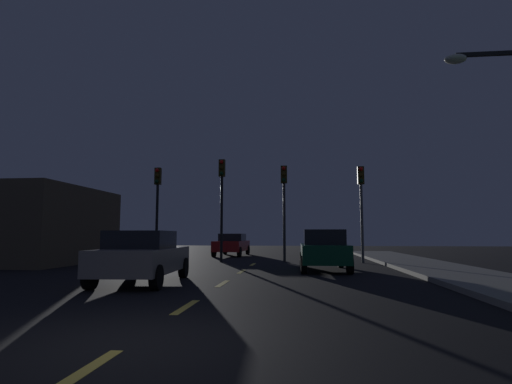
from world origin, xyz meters
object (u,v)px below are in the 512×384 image
Objects in this scene: car_stopped_ahead at (324,250)px; traffic_signal_center_left at (222,190)px; traffic_signal_far_right at (361,195)px; car_adjacent_lane at (143,256)px; traffic_signal_far_left at (157,195)px; car_oncoming_far at (232,244)px; traffic_signal_center_right at (284,194)px; street_lamp_right at (510,140)px.

traffic_signal_center_left is at bearing 137.95° from car_stopped_ahead.
traffic_signal_far_right is 1.13× the size of car_adjacent_lane.
traffic_signal_far_left is at bearing 152.04° from car_stopped_ahead.
traffic_signal_center_left is 7.11m from traffic_signal_far_right.
traffic_signal_far_right is 1.04× the size of car_oncoming_far.
traffic_signal_center_right is (3.24, -0.00, -0.25)m from traffic_signal_center_left.
traffic_signal_center_right is at bearing 110.92° from car_stopped_ahead.
traffic_signal_center_right is 5.46m from car_stopped_ahead.
car_oncoming_far is at bearing 65.76° from traffic_signal_far_left.
car_adjacent_lane is (-7.64, -9.23, -2.61)m from traffic_signal_far_right.
traffic_signal_far_right is 10.36m from car_oncoming_far.
traffic_signal_center_right is at bearing -0.01° from traffic_signal_center_left.
car_oncoming_far is (-0.52, 6.51, -2.94)m from traffic_signal_center_left.
street_lamp_right is at bearing -5.13° from car_adjacent_lane.
street_lamp_right reaches higher than traffic_signal_center_right.
car_oncoming_far is (-7.63, 6.51, -2.63)m from traffic_signal_far_right.
traffic_signal_far_left is at bearing 180.00° from traffic_signal_center_right.
car_stopped_ahead is at bearing 127.50° from street_lamp_right.
traffic_signal_center_left is 1.31× the size of car_stopped_ahead.
street_lamp_right reaches higher than car_adjacent_lane.
traffic_signal_center_left reaches higher than traffic_signal_far_right.
traffic_signal_far_right is 5.59m from car_stopped_ahead.
street_lamp_right reaches higher than car_stopped_ahead.
traffic_signal_far_right is at bearing -0.01° from traffic_signal_center_left.
traffic_signal_far_right reaches higher than car_oncoming_far.
street_lamp_right reaches higher than traffic_signal_center_left.
traffic_signal_center_left is 13.73m from street_lamp_right.
traffic_signal_far_left is 1.02× the size of traffic_signal_far_right.
traffic_signal_far_left is 7.63m from car_oncoming_far.
car_adjacent_lane is 15.74m from car_oncoming_far.
traffic_signal_center_left is at bearing -85.39° from car_oncoming_far.
car_adjacent_lane is (-3.77, -9.23, -2.68)m from traffic_signal_center_right.
traffic_signal_center_left is at bearing 179.99° from traffic_signal_center_right.
traffic_signal_far_right is (10.56, -0.00, -0.08)m from traffic_signal_far_left.
traffic_signal_center_left is 7.26m from car_stopped_ahead.
traffic_signal_far_left is 1.07× the size of car_oncoming_far.
car_stopped_ahead is at bearing 41.11° from car_adjacent_lane.
traffic_signal_center_right is 1.02× the size of traffic_signal_far_right.
car_oncoming_far is at bearing 120.54° from street_lamp_right.
car_adjacent_lane is at bearing 174.87° from street_lamp_right.
car_stopped_ahead reaches higher than car_adjacent_lane.
traffic_signal_center_left is at bearing 179.99° from traffic_signal_far_right.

